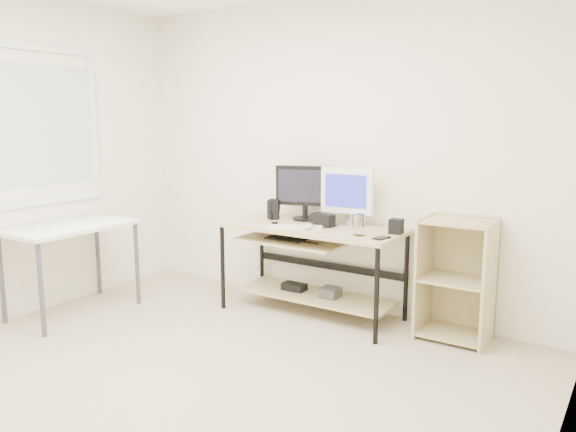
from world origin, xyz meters
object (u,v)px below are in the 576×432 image
(desk, at_px, (309,251))
(audio_controller, at_px, (272,210))
(shelf_unit, at_px, (457,278))
(white_imac, at_px, (347,192))
(black_monitor, at_px, (305,189))
(side_table, at_px, (70,235))

(desk, height_order, audio_controller, audio_controller)
(desk, xyz_separation_m, shelf_unit, (1.18, 0.16, -0.09))
(desk, relative_size, white_imac, 3.18)
(desk, height_order, white_imac, white_imac)
(shelf_unit, relative_size, white_imac, 1.91)
(black_monitor, xyz_separation_m, white_imac, (0.41, -0.03, 0.01))
(shelf_unit, bearing_deg, side_table, -156.67)
(shelf_unit, bearing_deg, white_imac, 179.75)
(white_imac, bearing_deg, desk, -151.28)
(side_table, xyz_separation_m, audio_controller, (1.23, 1.13, 0.16))
(desk, distance_m, shelf_unit, 1.19)
(desk, distance_m, side_table, 1.97)
(black_monitor, xyz_separation_m, audio_controller, (-0.26, -0.13, -0.19))
(side_table, xyz_separation_m, shelf_unit, (2.83, 1.22, -0.22))
(desk, bearing_deg, audio_controller, 170.56)
(shelf_unit, relative_size, audio_controller, 5.61)
(side_table, height_order, white_imac, white_imac)
(side_table, bearing_deg, audio_controller, 42.52)
(shelf_unit, height_order, white_imac, white_imac)
(black_monitor, bearing_deg, desk, -68.18)
(black_monitor, bearing_deg, shelf_unit, -19.39)
(black_monitor, height_order, audio_controller, black_monitor)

